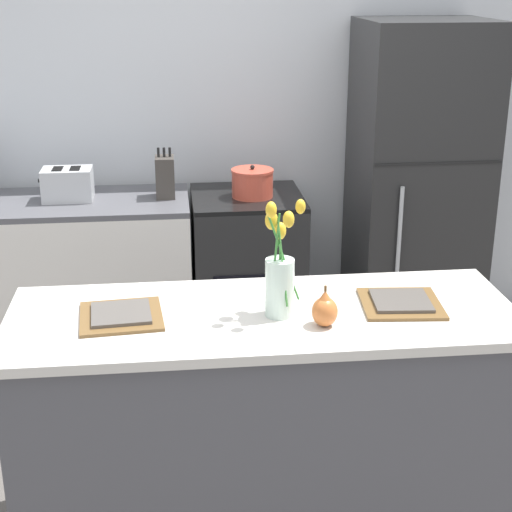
{
  "coord_description": "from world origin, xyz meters",
  "views": [
    {
      "loc": [
        -0.3,
        -2.5,
        2.04
      ],
      "look_at": [
        0.0,
        0.25,
        1.03
      ],
      "focal_mm": 55.0,
      "sensor_mm": 36.0,
      "label": 1
    }
  ],
  "objects_px": {
    "flower_vase": "(280,275)",
    "plate_setting_right": "(401,303)",
    "cooking_pot": "(252,183)",
    "stove_range": "(247,272)",
    "knife_block": "(165,177)",
    "refrigerator": "(417,188)",
    "pear_figurine": "(325,310)",
    "toaster": "(68,184)",
    "plate_setting_left": "(121,315)"
  },
  "relations": [
    {
      "from": "cooking_pot",
      "to": "knife_block",
      "type": "relative_size",
      "value": 0.85
    },
    {
      "from": "plate_setting_right",
      "to": "stove_range",
      "type": "bearing_deg",
      "value": 103.97
    },
    {
      "from": "stove_range",
      "to": "flower_vase",
      "type": "xyz_separation_m",
      "value": [
        -0.05,
        -1.63,
        0.62
      ]
    },
    {
      "from": "stove_range",
      "to": "pear_figurine",
      "type": "height_order",
      "value": "pear_figurine"
    },
    {
      "from": "stove_range",
      "to": "plate_setting_left",
      "type": "relative_size",
      "value": 2.94
    },
    {
      "from": "plate_setting_left",
      "to": "toaster",
      "type": "bearing_deg",
      "value": 102.57
    },
    {
      "from": "plate_setting_left",
      "to": "cooking_pot",
      "type": "distance_m",
      "value": 1.68
    },
    {
      "from": "toaster",
      "to": "knife_block",
      "type": "bearing_deg",
      "value": 0.42
    },
    {
      "from": "refrigerator",
      "to": "plate_setting_right",
      "type": "height_order",
      "value": "refrigerator"
    },
    {
      "from": "knife_block",
      "to": "toaster",
      "type": "bearing_deg",
      "value": -179.58
    },
    {
      "from": "pear_figurine",
      "to": "toaster",
      "type": "xyz_separation_m",
      "value": [
        -1.05,
        1.75,
        0.01
      ]
    },
    {
      "from": "refrigerator",
      "to": "knife_block",
      "type": "bearing_deg",
      "value": 179.2
    },
    {
      "from": "stove_range",
      "to": "plate_setting_left",
      "type": "xyz_separation_m",
      "value": [
        -0.6,
        -1.59,
        0.48
      ]
    },
    {
      "from": "refrigerator",
      "to": "knife_block",
      "type": "distance_m",
      "value": 1.39
    },
    {
      "from": "pear_figurine",
      "to": "knife_block",
      "type": "height_order",
      "value": "knife_block"
    },
    {
      "from": "pear_figurine",
      "to": "stove_range",
      "type": "bearing_deg",
      "value": 92.99
    },
    {
      "from": "flower_vase",
      "to": "toaster",
      "type": "relative_size",
      "value": 1.5
    },
    {
      "from": "refrigerator",
      "to": "knife_block",
      "type": "xyz_separation_m",
      "value": [
        -1.39,
        0.02,
        0.1
      ]
    },
    {
      "from": "plate_setting_left",
      "to": "toaster",
      "type": "xyz_separation_m",
      "value": [
        -0.36,
        1.61,
        0.05
      ]
    },
    {
      "from": "flower_vase",
      "to": "pear_figurine",
      "type": "bearing_deg",
      "value": -36.7
    },
    {
      "from": "refrigerator",
      "to": "flower_vase",
      "type": "bearing_deg",
      "value": -121.54
    },
    {
      "from": "toaster",
      "to": "plate_setting_left",
      "type": "bearing_deg",
      "value": -77.43
    },
    {
      "from": "plate_setting_right",
      "to": "toaster",
      "type": "bearing_deg",
      "value": 130.03
    },
    {
      "from": "knife_block",
      "to": "cooking_pot",
      "type": "bearing_deg",
      "value": -6.05
    },
    {
      "from": "plate_setting_left",
      "to": "cooking_pot",
      "type": "relative_size",
      "value": 1.33
    },
    {
      "from": "plate_setting_right",
      "to": "flower_vase",
      "type": "bearing_deg",
      "value": -175.59
    },
    {
      "from": "cooking_pot",
      "to": "knife_block",
      "type": "distance_m",
      "value": 0.47
    },
    {
      "from": "refrigerator",
      "to": "plate_setting_left",
      "type": "xyz_separation_m",
      "value": [
        -1.55,
        -1.59,
        0.02
      ]
    },
    {
      "from": "stove_range",
      "to": "refrigerator",
      "type": "distance_m",
      "value": 1.05
    },
    {
      "from": "refrigerator",
      "to": "pear_figurine",
      "type": "distance_m",
      "value": 1.93
    },
    {
      "from": "flower_vase",
      "to": "toaster",
      "type": "distance_m",
      "value": 1.88
    },
    {
      "from": "flower_vase",
      "to": "toaster",
      "type": "bearing_deg",
      "value": 118.88
    },
    {
      "from": "flower_vase",
      "to": "plate_setting_right",
      "type": "xyz_separation_m",
      "value": [
        0.45,
        0.03,
        -0.14
      ]
    },
    {
      "from": "cooking_pot",
      "to": "knife_block",
      "type": "bearing_deg",
      "value": 173.95
    },
    {
      "from": "pear_figurine",
      "to": "flower_vase",
      "type": "bearing_deg",
      "value": 143.3
    },
    {
      "from": "plate_setting_left",
      "to": "cooking_pot",
      "type": "bearing_deg",
      "value": 68.28
    },
    {
      "from": "refrigerator",
      "to": "plate_setting_left",
      "type": "height_order",
      "value": "refrigerator"
    },
    {
      "from": "plate_setting_left",
      "to": "knife_block",
      "type": "distance_m",
      "value": 1.62
    },
    {
      "from": "toaster",
      "to": "knife_block",
      "type": "height_order",
      "value": "knife_block"
    },
    {
      "from": "stove_range",
      "to": "knife_block",
      "type": "xyz_separation_m",
      "value": [
        -0.44,
        0.02,
        0.56
      ]
    },
    {
      "from": "flower_vase",
      "to": "pear_figurine",
      "type": "xyz_separation_m",
      "value": [
        0.14,
        -0.1,
        -0.09
      ]
    },
    {
      "from": "plate_setting_left",
      "to": "flower_vase",
      "type": "bearing_deg",
      "value": -3.59
    },
    {
      "from": "pear_figurine",
      "to": "plate_setting_right",
      "type": "distance_m",
      "value": 0.34
    },
    {
      "from": "flower_vase",
      "to": "cooking_pot",
      "type": "height_order",
      "value": "flower_vase"
    },
    {
      "from": "toaster",
      "to": "cooking_pot",
      "type": "xyz_separation_m",
      "value": [
        0.98,
        -0.05,
        -0.01
      ]
    },
    {
      "from": "plate_setting_left",
      "to": "cooking_pot",
      "type": "height_order",
      "value": "cooking_pot"
    },
    {
      "from": "pear_figurine",
      "to": "knife_block",
      "type": "xyz_separation_m",
      "value": [
        -0.53,
        1.75,
        0.03
      ]
    },
    {
      "from": "flower_vase",
      "to": "cooking_pot",
      "type": "xyz_separation_m",
      "value": [
        0.08,
        1.6,
        -0.09
      ]
    },
    {
      "from": "plate_setting_left",
      "to": "knife_block",
      "type": "height_order",
      "value": "knife_block"
    },
    {
      "from": "pear_figurine",
      "to": "toaster",
      "type": "bearing_deg",
      "value": 120.9
    }
  ]
}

